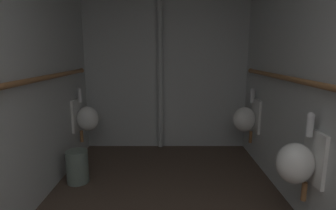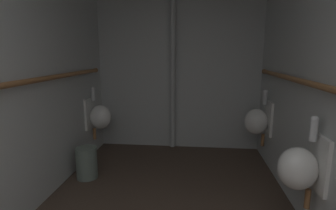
% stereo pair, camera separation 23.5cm
% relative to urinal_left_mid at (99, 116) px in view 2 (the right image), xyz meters
% --- Properties ---
extents(wall_left, '(0.06, 4.21, 2.62)m').
position_rel_urinal_left_mid_xyz_m(wall_left, '(-0.18, -1.51, 0.71)').
color(wall_left, '#B9BDBC').
rests_on(wall_left, ground).
extents(wall_back, '(2.59, 0.06, 2.62)m').
position_rel_urinal_left_mid_xyz_m(wall_back, '(1.09, 0.57, 0.71)').
color(wall_back, '#B9BDBC').
rests_on(wall_back, ground).
extents(urinal_left_mid, '(0.32, 0.30, 0.76)m').
position_rel_urinal_left_mid_xyz_m(urinal_left_mid, '(0.00, 0.00, 0.00)').
color(urinal_left_mid, white).
extents(urinal_right_mid, '(0.32, 0.30, 0.76)m').
position_rel_urinal_left_mid_xyz_m(urinal_right_mid, '(2.17, -1.49, 0.00)').
color(urinal_right_mid, white).
extents(urinal_right_far, '(0.32, 0.30, 0.76)m').
position_rel_urinal_left_mid_xyz_m(urinal_right_far, '(2.17, -0.03, 0.00)').
color(urinal_right_far, white).
extents(supply_pipe_left, '(0.06, 3.49, 0.06)m').
position_rel_urinal_left_mid_xyz_m(supply_pipe_left, '(-0.09, -1.51, 0.63)').
color(supply_pipe_left, '#936038').
extents(supply_pipe_right, '(0.06, 3.44, 0.06)m').
position_rel_urinal_left_mid_xyz_m(supply_pipe_right, '(2.26, -1.52, 0.63)').
color(supply_pipe_right, '#936038').
extents(standpipe_back_wall, '(0.08, 0.08, 2.57)m').
position_rel_urinal_left_mid_xyz_m(standpipe_back_wall, '(1.00, 0.46, 0.71)').
color(standpipe_back_wall, '#B9BDBC').
rests_on(standpipe_back_wall, ground).
extents(waste_bin, '(0.25, 0.25, 0.38)m').
position_rel_urinal_left_mid_xyz_m(waste_bin, '(0.08, -0.67, -0.41)').
color(waste_bin, slate).
rests_on(waste_bin, ground).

